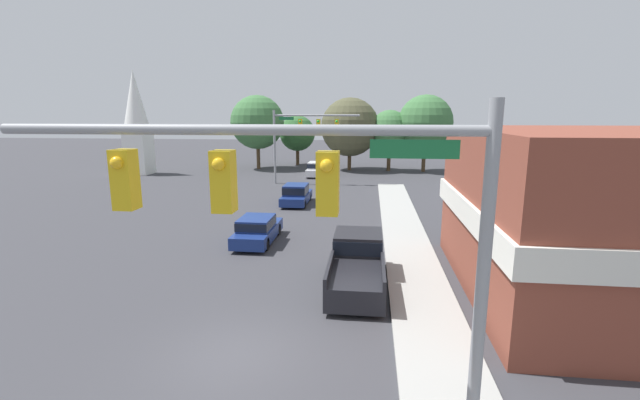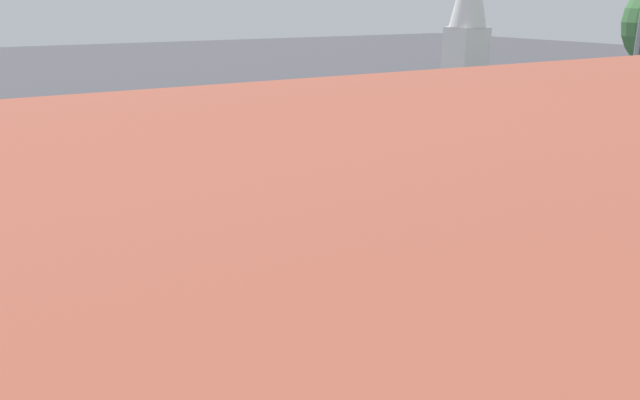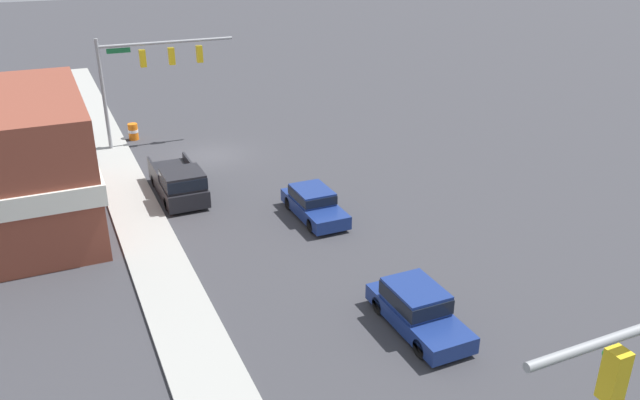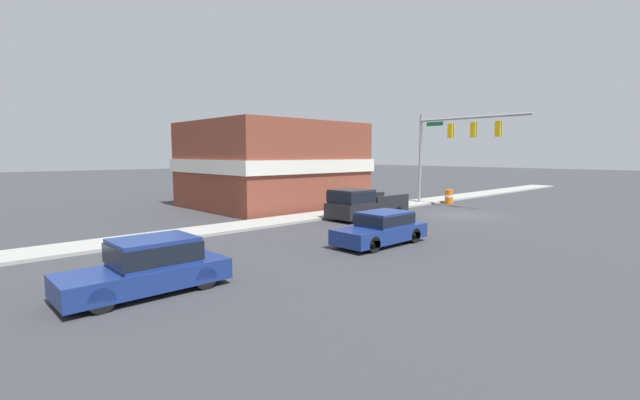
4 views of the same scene
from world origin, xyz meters
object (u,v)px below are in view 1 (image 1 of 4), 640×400
at_px(car_second_ahead, 296,194).
at_px(pickup_truck_parked, 357,261).
at_px(car_distant, 317,169).
at_px(car_lead, 257,229).

relative_size(car_second_ahead, pickup_truck_parked, 0.82).
xyz_separation_m(car_distant, pickup_truck_parked, (5.31, -29.59, 0.10)).
relative_size(car_lead, pickup_truck_parked, 0.82).
bearing_deg(car_lead, car_distant, 89.78).
height_order(car_lead, car_second_ahead, car_second_ahead).
relative_size(car_distant, pickup_truck_parked, 0.88).
bearing_deg(car_distant, car_second_ahead, -88.88).
bearing_deg(car_second_ahead, car_lead, -92.23).
xyz_separation_m(car_second_ahead, car_distant, (-0.29, 14.83, 0.01)).
bearing_deg(car_lead, car_second_ahead, 87.77).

